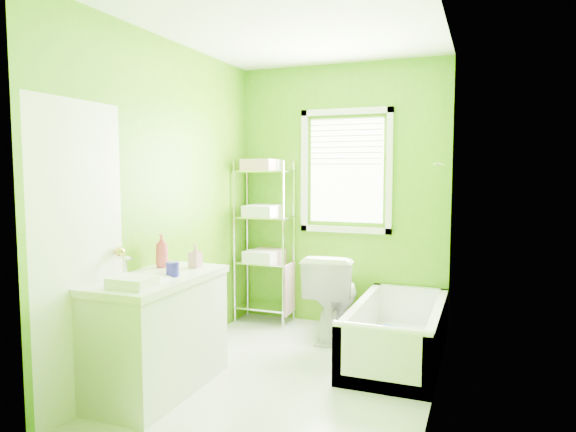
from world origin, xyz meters
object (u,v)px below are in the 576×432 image
at_px(vanity, 157,330).
at_px(wire_shelf_unit, 265,223).
at_px(toilet, 333,295).
at_px(bathtub, 397,341).

height_order(vanity, wire_shelf_unit, wire_shelf_unit).
xyz_separation_m(toilet, vanity, (-0.83, -1.58, 0.04)).
bearing_deg(vanity, bathtub, 39.19).
bearing_deg(bathtub, vanity, -140.81).
xyz_separation_m(bathtub, wire_shelf_unit, (-1.45, 0.61, 0.87)).
bearing_deg(wire_shelf_unit, vanity, -91.06).
bearing_deg(wire_shelf_unit, bathtub, -22.97).
height_order(toilet, vanity, vanity).
relative_size(toilet, vanity, 0.73).
relative_size(toilet, wire_shelf_unit, 0.48).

